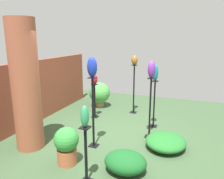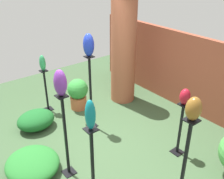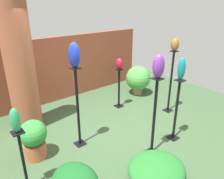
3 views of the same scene
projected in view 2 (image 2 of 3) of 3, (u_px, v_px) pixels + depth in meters
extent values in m
plane|color=#385133|center=(102.00, 146.00, 4.99)|extent=(8.00, 8.00, 0.00)
cube|color=brown|center=(188.00, 73.00, 5.92)|extent=(5.60, 0.12, 1.75)
cylinder|color=#9E5138|center=(124.00, 46.00, 6.04)|extent=(0.59, 0.59, 2.77)
cube|color=black|center=(183.00, 170.00, 3.38)|extent=(0.04, 0.04, 1.55)
cube|color=black|center=(192.00, 120.00, 3.03)|extent=(0.16, 0.16, 0.02)
cube|color=black|center=(177.00, 152.00, 4.84)|extent=(0.20, 0.20, 0.01)
cube|color=black|center=(180.00, 129.00, 4.60)|extent=(0.04, 0.04, 1.03)
cube|color=black|center=(184.00, 104.00, 4.37)|extent=(0.16, 0.16, 0.02)
cube|color=black|center=(92.00, 125.00, 5.59)|extent=(0.20, 0.20, 0.01)
cube|color=black|center=(91.00, 93.00, 5.24)|extent=(0.04, 0.04, 1.57)
cube|color=black|center=(89.00, 57.00, 4.88)|extent=(0.16, 0.16, 0.02)
cube|color=black|center=(69.00, 172.00, 4.38)|extent=(0.20, 0.20, 0.01)
cube|color=black|center=(66.00, 137.00, 4.05)|extent=(0.04, 0.04, 1.47)
cube|color=black|center=(62.00, 96.00, 3.72)|extent=(0.16, 0.16, 0.02)
cube|color=black|center=(48.00, 109.00, 6.18)|extent=(0.20, 0.20, 0.01)
cube|color=black|center=(46.00, 91.00, 5.96)|extent=(0.04, 0.04, 1.00)
cube|color=black|center=(43.00, 71.00, 5.73)|extent=(0.16, 0.16, 0.01)
cube|color=black|center=(93.00, 167.00, 3.62)|extent=(0.04, 0.04, 1.27)
cube|color=black|center=(91.00, 129.00, 3.34)|extent=(0.16, 0.16, 0.02)
ellipsoid|color=brown|center=(193.00, 109.00, 2.96)|extent=(0.18, 0.19, 0.29)
ellipsoid|color=maroon|center=(185.00, 97.00, 4.31)|extent=(0.17, 0.19, 0.29)
ellipsoid|color=#192D9E|center=(89.00, 45.00, 4.78)|extent=(0.20, 0.21, 0.43)
ellipsoid|color=#6B2D8C|center=(60.00, 83.00, 3.63)|extent=(0.20, 0.18, 0.40)
ellipsoid|color=#2D9356|center=(42.00, 63.00, 5.65)|extent=(0.14, 0.13, 0.36)
ellipsoid|color=#0F727A|center=(90.00, 115.00, 3.24)|extent=(0.14, 0.14, 0.42)
cylinder|color=#B25B38|center=(79.00, 102.00, 6.19)|extent=(0.38, 0.38, 0.30)
sphere|color=#338C38|center=(78.00, 89.00, 6.03)|extent=(0.47, 0.47, 0.47)
ellipsoid|color=#195923|center=(36.00, 120.00, 5.45)|extent=(0.65, 0.77, 0.38)
ellipsoid|color=#236B28|center=(33.00, 164.00, 4.36)|extent=(0.95, 0.88, 0.30)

